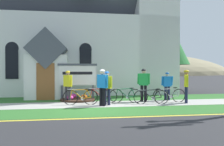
{
  "coord_description": "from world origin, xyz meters",
  "views": [
    {
      "loc": [
        -0.91,
        -10.58,
        1.76
      ],
      "look_at": [
        1.32,
        3.8,
        1.52
      ],
      "focal_mm": 38.41,
      "sensor_mm": 36.0,
      "label": 1
    }
  ],
  "objects_px": {
    "bicycle_yellow": "(81,97)",
    "cyclist_in_blue_jersey": "(102,84)",
    "bicycle_orange": "(151,97)",
    "roadside_conifer": "(166,40)",
    "cyclist_in_orange_jersey": "(186,84)",
    "cyclist_in_green_jersey": "(144,82)",
    "bicycle_red": "(169,95)",
    "bicycle_blue": "(101,95)",
    "bicycle_black": "(126,95)",
    "church_sign": "(78,76)",
    "cyclist_in_yellow_jersey": "(68,84)",
    "cyclist_in_red_jersey": "(107,85)",
    "cyclist_in_white_jersey": "(167,84)"
  },
  "relations": [
    {
      "from": "cyclist_in_white_jersey",
      "to": "roadside_conifer",
      "type": "bearing_deg",
      "value": 69.41
    },
    {
      "from": "bicycle_red",
      "to": "bicycle_blue",
      "type": "relative_size",
      "value": 1.04
    },
    {
      "from": "cyclist_in_green_jersey",
      "to": "cyclist_in_white_jersey",
      "type": "distance_m",
      "value": 1.52
    },
    {
      "from": "bicycle_orange",
      "to": "bicycle_yellow",
      "type": "bearing_deg",
      "value": 175.3
    },
    {
      "from": "bicycle_black",
      "to": "bicycle_blue",
      "type": "distance_m",
      "value": 1.32
    },
    {
      "from": "bicycle_yellow",
      "to": "roadside_conifer",
      "type": "bearing_deg",
      "value": 44.2
    },
    {
      "from": "cyclist_in_white_jersey",
      "to": "bicycle_red",
      "type": "bearing_deg",
      "value": -104.24
    },
    {
      "from": "cyclist_in_orange_jersey",
      "to": "cyclist_in_red_jersey",
      "type": "distance_m",
      "value": 4.14
    },
    {
      "from": "cyclist_in_red_jersey",
      "to": "cyclist_in_green_jersey",
      "type": "height_order",
      "value": "cyclist_in_green_jersey"
    },
    {
      "from": "bicycle_orange",
      "to": "cyclist_in_white_jersey",
      "type": "relative_size",
      "value": 1.1
    },
    {
      "from": "cyclist_in_red_jersey",
      "to": "cyclist_in_blue_jersey",
      "type": "bearing_deg",
      "value": -131.86
    },
    {
      "from": "bicycle_yellow",
      "to": "cyclist_in_orange_jersey",
      "type": "distance_m",
      "value": 5.45
    },
    {
      "from": "bicycle_black",
      "to": "cyclist_in_green_jersey",
      "type": "distance_m",
      "value": 1.27
    },
    {
      "from": "bicycle_orange",
      "to": "cyclist_in_red_jersey",
      "type": "distance_m",
      "value": 2.33
    },
    {
      "from": "church_sign",
      "to": "bicycle_black",
      "type": "relative_size",
      "value": 1.35
    },
    {
      "from": "bicycle_black",
      "to": "bicycle_orange",
      "type": "height_order",
      "value": "bicycle_black"
    },
    {
      "from": "bicycle_yellow",
      "to": "bicycle_black",
      "type": "bearing_deg",
      "value": 9.1
    },
    {
      "from": "church_sign",
      "to": "cyclist_in_white_jersey",
      "type": "distance_m",
      "value": 5.13
    },
    {
      "from": "bicycle_blue",
      "to": "church_sign",
      "type": "bearing_deg",
      "value": 130.61
    },
    {
      "from": "church_sign",
      "to": "bicycle_orange",
      "type": "relative_size",
      "value": 1.28
    },
    {
      "from": "church_sign",
      "to": "cyclist_in_green_jersey",
      "type": "xyz_separation_m",
      "value": [
        3.53,
        -1.38,
        -0.32
      ]
    },
    {
      "from": "bicycle_orange",
      "to": "cyclist_in_yellow_jersey",
      "type": "bearing_deg",
      "value": 161.4
    },
    {
      "from": "bicycle_black",
      "to": "cyclist_in_orange_jersey",
      "type": "bearing_deg",
      "value": -11.84
    },
    {
      "from": "bicycle_black",
      "to": "cyclist_in_orange_jersey",
      "type": "height_order",
      "value": "cyclist_in_orange_jersey"
    },
    {
      "from": "bicycle_orange",
      "to": "cyclist_in_green_jersey",
      "type": "relative_size",
      "value": 0.98
    },
    {
      "from": "cyclist_in_red_jersey",
      "to": "roadside_conifer",
      "type": "bearing_deg",
      "value": 51.02
    },
    {
      "from": "church_sign",
      "to": "cyclist_in_orange_jersey",
      "type": "distance_m",
      "value": 6.0
    },
    {
      "from": "bicycle_orange",
      "to": "cyclist_in_blue_jersey",
      "type": "distance_m",
      "value": 2.62
    },
    {
      "from": "cyclist_in_green_jersey",
      "to": "roadside_conifer",
      "type": "xyz_separation_m",
      "value": [
        3.69,
        6.26,
        3.13
      ]
    },
    {
      "from": "bicycle_blue",
      "to": "cyclist_in_blue_jersey",
      "type": "distance_m",
      "value": 1.4
    },
    {
      "from": "cyclist_in_green_jersey",
      "to": "cyclist_in_yellow_jersey",
      "type": "height_order",
      "value": "cyclist_in_green_jersey"
    },
    {
      "from": "bicycle_orange",
      "to": "roadside_conifer",
      "type": "bearing_deg",
      "value": 63.59
    },
    {
      "from": "bicycle_yellow",
      "to": "cyclist_in_blue_jersey",
      "type": "distance_m",
      "value": 1.34
    },
    {
      "from": "bicycle_red",
      "to": "cyclist_in_blue_jersey",
      "type": "distance_m",
      "value": 3.78
    },
    {
      "from": "bicycle_black",
      "to": "cyclist_in_white_jersey",
      "type": "distance_m",
      "value": 2.64
    },
    {
      "from": "bicycle_black",
      "to": "cyclist_in_green_jersey",
      "type": "height_order",
      "value": "cyclist_in_green_jersey"
    },
    {
      "from": "bicycle_yellow",
      "to": "cyclist_in_red_jersey",
      "type": "bearing_deg",
      "value": -13.35
    },
    {
      "from": "bicycle_yellow",
      "to": "bicycle_red",
      "type": "relative_size",
      "value": 0.98
    },
    {
      "from": "cyclist_in_yellow_jersey",
      "to": "roadside_conifer",
      "type": "distance_m",
      "value": 10.18
    },
    {
      "from": "bicycle_orange",
      "to": "cyclist_in_green_jersey",
      "type": "bearing_deg",
      "value": 97.67
    },
    {
      "from": "cyclist_in_blue_jersey",
      "to": "cyclist_in_orange_jersey",
      "type": "distance_m",
      "value": 4.41
    },
    {
      "from": "cyclist_in_white_jersey",
      "to": "bicycle_black",
      "type": "bearing_deg",
      "value": -166.59
    },
    {
      "from": "bicycle_yellow",
      "to": "cyclist_in_red_jersey",
      "type": "xyz_separation_m",
      "value": [
        1.27,
        -0.3,
        0.58
      ]
    },
    {
      "from": "cyclist_in_orange_jersey",
      "to": "roadside_conifer",
      "type": "xyz_separation_m",
      "value": [
        1.68,
        7.16,
        3.18
      ]
    },
    {
      "from": "cyclist_in_green_jersey",
      "to": "bicycle_black",
      "type": "bearing_deg",
      "value": -165.93
    },
    {
      "from": "bicycle_red",
      "to": "roadside_conifer",
      "type": "bearing_deg",
      "value": 70.16
    },
    {
      "from": "bicycle_yellow",
      "to": "bicycle_red",
      "type": "height_order",
      "value": "bicycle_yellow"
    },
    {
      "from": "cyclist_in_blue_jersey",
      "to": "roadside_conifer",
      "type": "xyz_separation_m",
      "value": [
        6.08,
        7.48,
        3.15
      ]
    },
    {
      "from": "cyclist_in_orange_jersey",
      "to": "cyclist_in_blue_jersey",
      "type": "bearing_deg",
      "value": -175.81
    },
    {
      "from": "cyclist_in_blue_jersey",
      "to": "cyclist_in_orange_jersey",
      "type": "relative_size",
      "value": 1.02
    }
  ]
}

